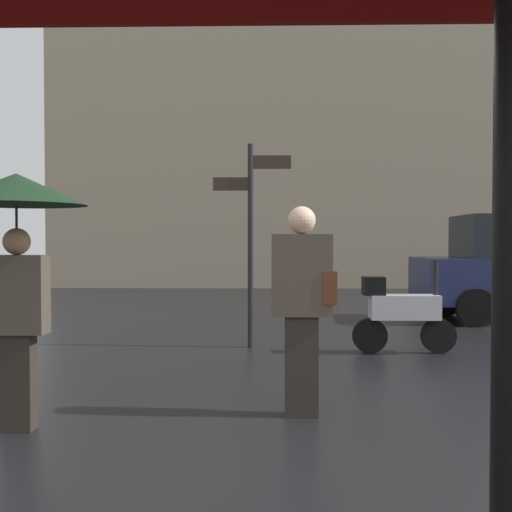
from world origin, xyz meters
TOP-DOWN VIEW (x-y plane):
  - pedestrian_with_umbrella at (-2.14, 1.98)m, footprint 1.08×1.08m
  - pedestrian_with_bag at (0.11, 2.42)m, footprint 0.54×0.24m
  - parked_scooter at (1.56, 5.29)m, footprint 1.36×0.32m
  - street_signpost at (-0.43, 5.68)m, footprint 1.08×0.08m
  - building_block at (0.00, 17.61)m, footprint 14.40×3.20m

SIDE VIEW (x-z plane):
  - parked_scooter at x=1.56m, z-range -0.06..1.17m
  - pedestrian_with_bag at x=0.11m, z-range 0.12..1.89m
  - pedestrian_with_umbrella at x=-2.14m, z-range 0.63..2.64m
  - street_signpost at x=-0.43m, z-range 0.31..3.12m
  - building_block at x=0.00m, z-range 0.00..15.98m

